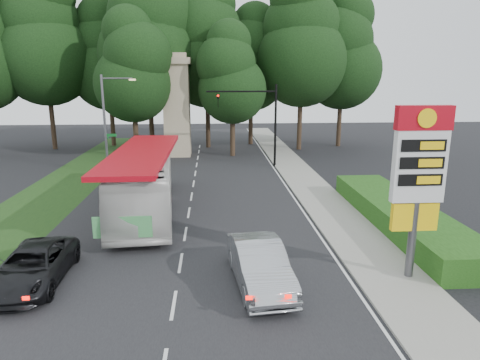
{
  "coord_description": "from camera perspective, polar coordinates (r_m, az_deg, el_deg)",
  "views": [
    {
      "loc": [
        1.45,
        -13.23,
        7.88
      ],
      "look_at": [
        2.97,
        10.03,
        2.2
      ],
      "focal_mm": 32.0,
      "sensor_mm": 36.0,
      "label": 1
    }
  ],
  "objects": [
    {
      "name": "sidewalk_right",
      "position": [
        27.34,
        11.38,
        -3.21
      ],
      "size": [
        3.0,
        80.0,
        0.12
      ],
      "primitive_type": "cube",
      "color": "gray",
      "rests_on": "ground"
    },
    {
      "name": "gas_station_pylon",
      "position": [
        17.42,
        22.76,
        1.26
      ],
      "size": [
        2.1,
        0.45,
        6.85
      ],
      "color": "#59595E",
      "rests_on": "ground"
    },
    {
      "name": "ground",
      "position": [
        15.47,
        -8.99,
        -17.12
      ],
      "size": [
        120.0,
        120.0,
        0.0
      ],
      "primitive_type": "plane",
      "color": "black",
      "rests_on": "ground"
    },
    {
      "name": "tree_monument_left",
      "position": [
        42.89,
        -14.2,
        14.36
      ],
      "size": [
        7.28,
        7.28,
        14.3
      ],
      "color": "#2D2116",
      "rests_on": "ground"
    },
    {
      "name": "sedan_silver",
      "position": [
        16.7,
        2.63,
        -11.18
      ],
      "size": [
        2.39,
        5.38,
        1.72
      ],
      "primitive_type": "imported",
      "rotation": [
        0.0,
        0.0,
        0.11
      ],
      "color": "#A7AAAF",
      "rests_on": "ground"
    },
    {
      "name": "suv_charcoal",
      "position": [
        18.69,
        -25.93,
        -10.29
      ],
      "size": [
        2.48,
        5.23,
        1.44
      ],
      "primitive_type": "imported",
      "rotation": [
        0.0,
        0.0,
        0.02
      ],
      "color": "black",
      "rests_on": "ground"
    },
    {
      "name": "traffic_signal_mast",
      "position": [
        37.6,
        2.76,
        8.79
      ],
      "size": [
        6.1,
        0.35,
        7.2
      ],
      "color": "black",
      "rests_on": "ground"
    },
    {
      "name": "tree_west_near",
      "position": [
        51.56,
        -17.22,
        15.48
      ],
      "size": [
        8.4,
        8.4,
        16.5
      ],
      "color": "#2D2116",
      "rests_on": "ground"
    },
    {
      "name": "transit_bus",
      "position": [
        25.83,
        -12.68,
        -0.17
      ],
      "size": [
        4.31,
        13.43,
        3.68
      ],
      "primitive_type": "imported",
      "rotation": [
        0.0,
        0.0,
        0.09
      ],
      "color": "silver",
      "rests_on": "ground"
    },
    {
      "name": "monument",
      "position": [
        43.45,
        -8.42,
        9.89
      ],
      "size": [
        3.0,
        3.0,
        10.05
      ],
      "color": "tan",
      "rests_on": "ground"
    },
    {
      "name": "streetlight_signs",
      "position": [
        36.4,
        -17.29,
        7.66
      ],
      "size": [
        2.75,
        0.98,
        8.0
      ],
      "color": "#59595E",
      "rests_on": "ground"
    },
    {
      "name": "tree_center_right",
      "position": [
        48.33,
        -4.48,
        17.38
      ],
      "size": [
        9.24,
        9.24,
        18.15
      ],
      "color": "#2D2116",
      "rests_on": "ground"
    },
    {
      "name": "hedge",
      "position": [
        24.59,
        20.64,
        -4.44
      ],
      "size": [
        3.0,
        14.0,
        1.2
      ],
      "primitive_type": "cube",
      "color": "#1C4412",
      "rests_on": "ground"
    },
    {
      "name": "road_surface",
      "position": [
        26.47,
        -6.73,
        -3.7
      ],
      "size": [
        14.0,
        80.0,
        0.02
      ],
      "primitive_type": "cube",
      "color": "black",
      "rests_on": "ground"
    },
    {
      "name": "tree_monument_right",
      "position": [
        42.78,
        -1.03,
        13.86
      ],
      "size": [
        6.72,
        6.72,
        13.2
      ],
      "color": "#2D2116",
      "rests_on": "ground"
    },
    {
      "name": "tree_east_near",
      "position": [
        50.47,
        1.49,
        15.73
      ],
      "size": [
        8.12,
        8.12,
        15.95
      ],
      "color": "#2D2116",
      "rests_on": "ground"
    },
    {
      "name": "tree_west_mid",
      "position": [
        51.43,
        -24.68,
        16.75
      ],
      "size": [
        9.8,
        9.8,
        19.25
      ],
      "color": "#2D2116",
      "rests_on": "ground"
    },
    {
      "name": "tree_far_east",
      "position": [
        50.44,
        13.57,
        16.14
      ],
      "size": [
        8.68,
        8.68,
        17.05
      ],
      "color": "#2D2116",
      "rests_on": "ground"
    },
    {
      "name": "grass_verge_left",
      "position": [
        34.02,
        -22.41,
        -0.74
      ],
      "size": [
        5.0,
        50.0,
        0.02
      ],
      "primitive_type": "cube",
      "color": "#193814",
      "rests_on": "ground"
    },
    {
      "name": "tree_east_mid",
      "position": [
        47.33,
        8.3,
        17.77
      ],
      "size": [
        9.52,
        9.52,
        18.7
      ],
      "color": "#2D2116",
      "rests_on": "ground"
    },
    {
      "name": "tree_center_left",
      "position": [
        46.86,
        -12.28,
        18.47
      ],
      "size": [
        10.08,
        10.08,
        19.8
      ],
      "color": "#2D2116",
      "rests_on": "ground"
    }
  ]
}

